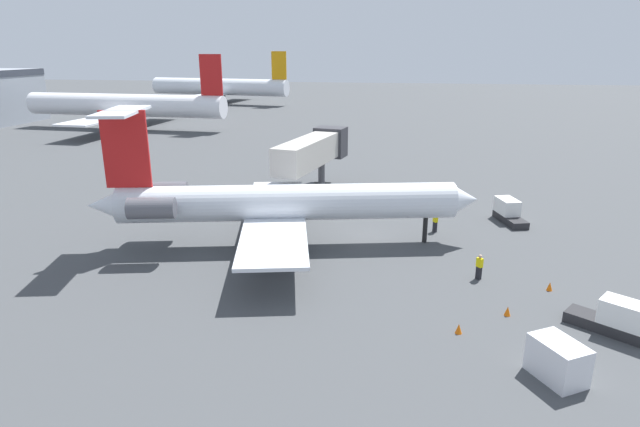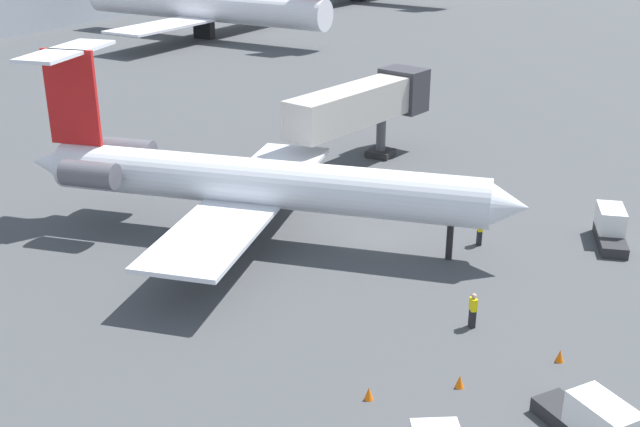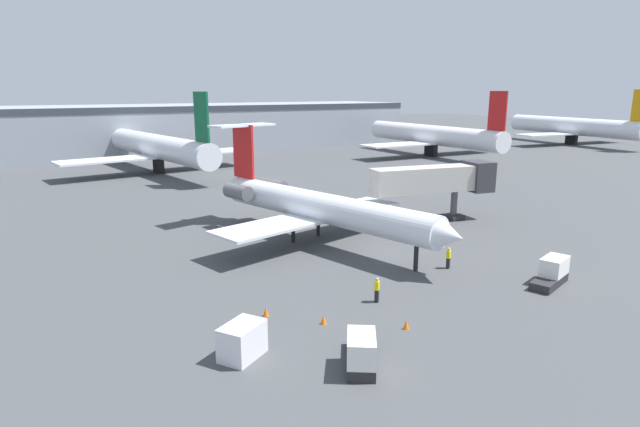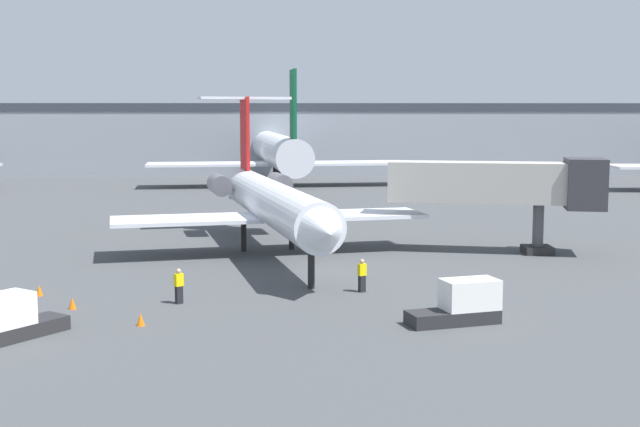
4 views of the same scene
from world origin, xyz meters
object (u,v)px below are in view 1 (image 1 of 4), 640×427
ground_crew_marshaller (479,267)px  cargo_container_uld (558,360)px  baggage_tug_trailing (508,212)px  traffic_cone_far (550,286)px  baggage_tug_lead (617,319)px  traffic_cone_near (459,329)px  regional_jet (276,201)px  parked_airliner_east_mid (126,106)px  parked_airliner_east_end (220,87)px  jet_bridge (315,150)px  traffic_cone_mid (508,311)px  ground_crew_loader (435,222)px

ground_crew_marshaller → cargo_container_uld: 10.70m
baggage_tug_trailing → traffic_cone_far: baggage_tug_trailing is taller
baggage_tug_lead → traffic_cone_near: baggage_tug_lead is taller
baggage_tug_trailing → regional_jet: bearing=115.9°
baggage_tug_trailing → parked_airliner_east_mid: size_ratio=0.11×
parked_airliner_east_end → regional_jet: bearing=-158.1°
regional_jet → ground_crew_marshaller: size_ratio=17.02×
ground_crew_marshaller → cargo_container_uld: (-10.49, -2.13, 0.06)m
traffic_cone_near → parked_airliner_east_mid: bearing=39.8°
jet_bridge → traffic_cone_mid: bearing=-147.9°
cargo_container_uld → parked_airliner_east_end: size_ratio=0.07×
jet_bridge → cargo_container_uld: size_ratio=4.80×
ground_crew_marshaller → traffic_cone_far: (-1.04, -4.13, -0.58)m
ground_crew_marshaller → traffic_cone_far: ground_crew_marshaller is taller
regional_jet → jet_bridge: size_ratio=2.07×
ground_crew_marshaller → traffic_cone_near: ground_crew_marshaller is taller
traffic_cone_far → ground_crew_marshaller: bearing=75.9°
traffic_cone_mid → traffic_cone_far: 4.87m
jet_bridge → baggage_tug_lead: 32.49m
baggage_tug_trailing → ground_crew_loader: bearing=121.3°
regional_jet → parked_airliner_east_mid: (54.20, 41.78, 0.85)m
ground_crew_loader → baggage_tug_lead: bearing=-149.6°
baggage_tug_lead → baggage_tug_trailing: bearing=6.9°
regional_jet → parked_airliner_east_mid: size_ratio=0.74×
parked_airliner_east_mid → baggage_tug_lead: bearing=-135.7°
baggage_tug_trailing → parked_airliner_east_end: 110.10m
cargo_container_uld → parked_airliner_east_mid: size_ratio=0.07×
baggage_tug_trailing → cargo_container_uld: 23.32m
ground_crew_loader → cargo_container_uld: cargo_container_uld is taller
regional_jet → ground_crew_loader: bearing=-67.1°
cargo_container_uld → parked_airliner_east_end: (116.03, 57.30, 3.55)m
jet_bridge → traffic_cone_far: 27.58m
jet_bridge → ground_crew_marshaller: 24.12m
regional_jet → traffic_cone_far: 19.38m
traffic_cone_far → traffic_cone_near: bearing=135.8°
traffic_cone_mid → jet_bridge: bearing=32.1°
ground_crew_loader → traffic_cone_near: size_ratio=3.07×
baggage_tug_trailing → cargo_container_uld: baggage_tug_trailing is taller
jet_bridge → ground_crew_loader: (-10.37, -11.69, -3.61)m
jet_bridge → baggage_tug_trailing: 19.53m
jet_bridge → traffic_cone_mid: size_ratio=25.26×
ground_crew_marshaller → parked_airliner_east_end: parked_airliner_east_end is taller
baggage_tug_trailing → parked_airliner_east_end: size_ratio=0.11×
jet_bridge → ground_crew_loader: 16.04m
traffic_cone_near → traffic_cone_far: 8.58m
jet_bridge → traffic_cone_mid: 28.68m
cargo_container_uld → traffic_cone_near: 5.22m
regional_jet → ground_crew_marshaller: (-3.84, -14.36, -2.60)m
ground_crew_loader → traffic_cone_mid: ground_crew_loader is taller
jet_bridge → parked_airliner_east_mid: 57.21m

